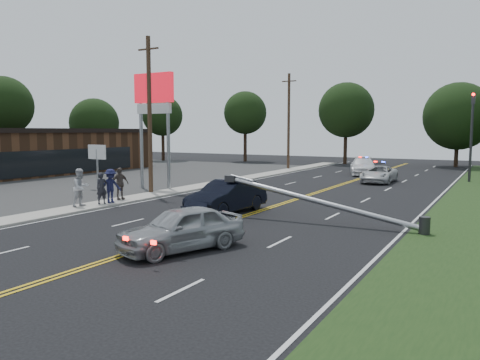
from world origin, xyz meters
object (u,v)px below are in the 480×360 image
Objects in this scene: small_sign at (97,156)px; bystander_d at (120,184)px; utility_pole_mid at (150,115)px; bystander_a at (102,188)px; emergency_b at (363,166)px; pylon_sign at (154,103)px; traffic_signal at (472,129)px; crashed_sedan at (227,197)px; bystander_b at (81,187)px; emergency_a at (379,174)px; utility_pole_far at (289,121)px; bystander_c at (111,186)px; waiting_sedan at (181,228)px; fallen_streetlight at (329,204)px.

small_sign is 1.67× the size of bystander_d.
utility_pole_mid reaches higher than bystander_a.
emergency_b is (8.44, 20.10, -4.29)m from utility_pole_mid.
pylon_sign reaches higher than traffic_signal.
bystander_b is (-7.33, -2.66, 0.30)m from crashed_sedan.
utility_pole_mid is at bearing -130.78° from emergency_b.
pylon_sign is 9.11m from bystander_a.
bystander_d is (0.71, -3.55, -4.04)m from utility_pole_mid.
bystander_d reaches higher than emergency_a.
emergency_b is 3.21× the size of bystander_a.
utility_pole_far is 9.65m from emergency_b.
utility_pole_mid reaches higher than emergency_a.
bystander_b is at bearing -124.66° from traffic_signal.
bystander_b is 1.06× the size of bystander_c.
waiting_sedan is at bearing -47.25° from pylon_sign.
pylon_sign is at bearing 29.74° from small_sign.
fallen_streetlight is 29.54m from utility_pole_far.
bystander_a is at bearing -149.62° from bystander_d.
bystander_c is at bearing -138.85° from bystander_d.
emergency_a is (11.31, -7.97, -4.43)m from utility_pole_far.
small_sign is 0.33× the size of fallen_streetlight.
pylon_sign is at bearing 35.44° from bystander_c.
small_sign is at bearing 168.84° from crashed_sedan.
utility_pole_mid reaches higher than pylon_sign.
utility_pole_far is at bearing 112.20° from crashed_sedan.
utility_pole_mid reaches higher than small_sign.
crashed_sedan is 7.29m from bystander_d.
utility_pole_mid reaches higher than bystander_c.
emergency_b is 24.88m from bystander_d.
bystander_c reaches higher than fallen_streetlight.
emergency_b is 27.56m from bystander_b.
small_sign reaches higher than emergency_b.
utility_pole_mid is 1.83× the size of emergency_b.
waiting_sedan is 10.76m from bystander_b.
pylon_sign is 4.02× the size of bystander_b.
small_sign is 1.56× the size of bystander_b.
utility_pole_far reaches higher than small_sign.
bystander_d reaches higher than bystander_a.
bystander_a is (2.33, -7.23, -5.03)m from pylon_sign.
small_sign is at bearing 67.00° from bystander_c.
crashed_sedan is 1.10× the size of waiting_sedan.
small_sign reaches higher than bystander_b.
bystander_d reaches higher than fallen_streetlight.
bystander_a is at bearing -179.21° from bystander_c.
traffic_signal is at bearing -17.36° from bystander_a.
fallen_streetlight is 12.93m from bystander_b.
fallen_streetlight is (14.69, -6.00, -5.08)m from pylon_sign.
emergency_b is at bearing -12.71° from utility_pole_far.
utility_pole_far is 27.03m from bystander_c.
bystander_c is at bearing -166.62° from crashed_sedan.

